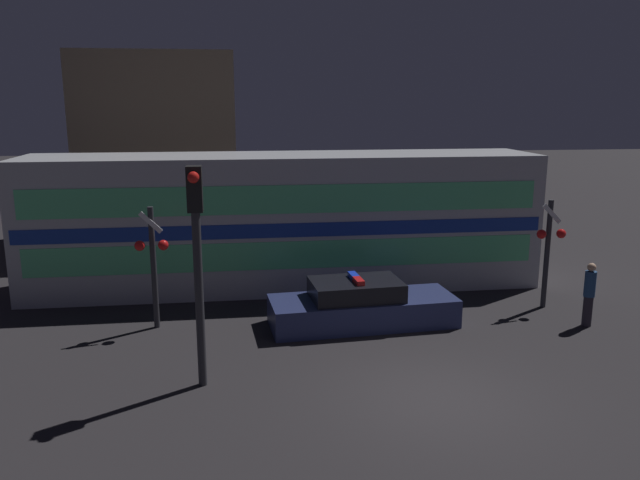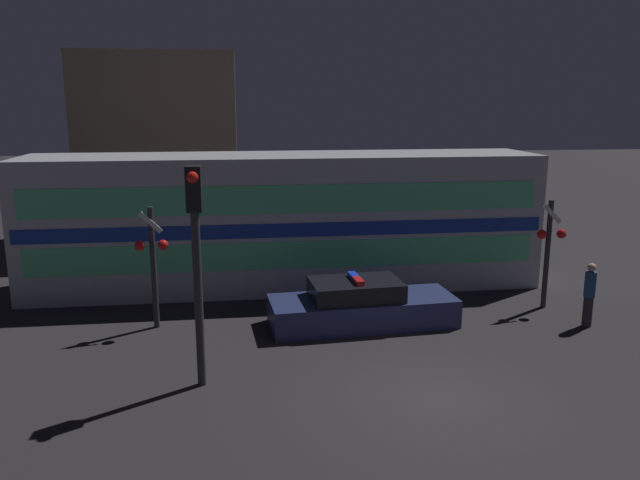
{
  "view_description": "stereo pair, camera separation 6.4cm",
  "coord_description": "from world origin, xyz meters",
  "px_view_note": "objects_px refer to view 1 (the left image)",
  "views": [
    {
      "loc": [
        -3.82,
        -10.99,
        5.79
      ],
      "look_at": [
        -1.48,
        6.34,
        1.87
      ],
      "focal_mm": 35.0,
      "sensor_mm": 36.0,
      "label": 1
    },
    {
      "loc": [
        -3.76,
        -10.99,
        5.79
      ],
      "look_at": [
        -1.48,
        6.34,
        1.87
      ],
      "focal_mm": 35.0,
      "sensor_mm": 36.0,
      "label": 2
    }
  ],
  "objects_px": {
    "train": "(284,221)",
    "pedestrian": "(589,294)",
    "crossing_signal_near": "(549,247)",
    "traffic_light_corner": "(197,252)",
    "police_car": "(361,306)"
  },
  "relations": [
    {
      "from": "train",
      "to": "pedestrian",
      "type": "bearing_deg",
      "value": -32.83
    },
    {
      "from": "crossing_signal_near",
      "to": "traffic_light_corner",
      "type": "bearing_deg",
      "value": -158.3
    },
    {
      "from": "train",
      "to": "police_car",
      "type": "bearing_deg",
      "value": -66.87
    },
    {
      "from": "pedestrian",
      "to": "police_car",
      "type": "bearing_deg",
      "value": 171.29
    },
    {
      "from": "police_car",
      "to": "traffic_light_corner",
      "type": "xyz_separation_m",
      "value": [
        -3.98,
        -3.09,
        2.36
      ]
    },
    {
      "from": "pedestrian",
      "to": "traffic_light_corner",
      "type": "xyz_separation_m",
      "value": [
        -9.83,
        -2.2,
        1.98
      ]
    },
    {
      "from": "crossing_signal_near",
      "to": "traffic_light_corner",
      "type": "height_order",
      "value": "traffic_light_corner"
    },
    {
      "from": "crossing_signal_near",
      "to": "police_car",
      "type": "bearing_deg",
      "value": -173.06
    },
    {
      "from": "train",
      "to": "pedestrian",
      "type": "relative_size",
      "value": 9.26
    },
    {
      "from": "train",
      "to": "traffic_light_corner",
      "type": "bearing_deg",
      "value": -107.86
    },
    {
      "from": "pedestrian",
      "to": "crossing_signal_near",
      "type": "height_order",
      "value": "crossing_signal_near"
    },
    {
      "from": "pedestrian",
      "to": "traffic_light_corner",
      "type": "height_order",
      "value": "traffic_light_corner"
    },
    {
      "from": "crossing_signal_near",
      "to": "traffic_light_corner",
      "type": "xyz_separation_m",
      "value": [
        -9.44,
        -3.76,
        1.07
      ]
    },
    {
      "from": "police_car",
      "to": "crossing_signal_near",
      "type": "relative_size",
      "value": 1.6
    },
    {
      "from": "police_car",
      "to": "pedestrian",
      "type": "relative_size",
      "value": 2.92
    }
  ]
}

